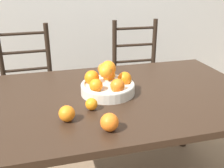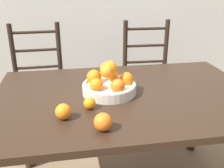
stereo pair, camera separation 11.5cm
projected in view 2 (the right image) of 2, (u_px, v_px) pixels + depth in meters
dining_table at (127, 109)px, 1.51m from camera, size 1.48×0.98×0.74m
fruit_bowl at (109, 84)px, 1.46m from camera, size 0.30×0.30×0.19m
orange_loose_0 at (90, 103)px, 1.29m from camera, size 0.06×0.06×0.06m
orange_loose_1 at (103, 122)px, 1.10m from camera, size 0.08×0.08×0.08m
orange_loose_2 at (63, 112)px, 1.19m from camera, size 0.07×0.07×0.07m
chair_left at (39, 89)px, 2.21m from camera, size 0.44×0.42×1.00m
chair_right at (148, 82)px, 2.36m from camera, size 0.43×0.41×1.00m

